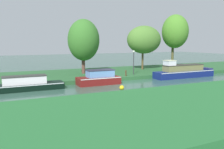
# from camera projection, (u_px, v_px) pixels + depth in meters

# --- Properties ---
(ground_plane) EXTENTS (120.00, 120.00, 0.00)m
(ground_plane) POSITION_uv_depth(u_px,v_px,m) (127.00, 84.00, 23.06)
(ground_plane) COLOR #345849
(riverbank_far) EXTENTS (72.00, 10.00, 0.40)m
(riverbank_far) POSITION_uv_depth(u_px,v_px,m) (101.00, 74.00, 29.33)
(riverbank_far) COLOR #295A2F
(riverbank_far) RESTS_ON ground_plane
(riverbank_near) EXTENTS (72.00, 10.00, 0.40)m
(riverbank_near) POSITION_uv_depth(u_px,v_px,m) (194.00, 104.00, 14.95)
(riverbank_near) COLOR #246430
(riverbank_near) RESTS_ON ground_plane
(navy_barge) EXTENTS (7.97, 1.67, 2.12)m
(navy_barge) POSITION_uv_depth(u_px,v_px,m) (184.00, 72.00, 27.49)
(navy_barge) COLOR navy
(navy_barge) RESTS_ON ground_plane
(maroon_narrowboat) EXTENTS (4.26, 1.78, 1.47)m
(maroon_narrowboat) POSITION_uv_depth(u_px,v_px,m) (99.00, 78.00, 23.00)
(maroon_narrowboat) COLOR maroon
(maroon_narrowboat) RESTS_ON ground_plane
(black_cruiser) EXTENTS (5.84, 1.67, 1.30)m
(black_cruiser) POSITION_uv_depth(u_px,v_px,m) (28.00, 84.00, 20.22)
(black_cruiser) COLOR black
(black_cruiser) RESTS_ON ground_plane
(willow_tree_left) EXTENTS (3.72, 3.95, 6.47)m
(willow_tree_left) POSITION_uv_depth(u_px,v_px,m) (84.00, 40.00, 27.24)
(willow_tree_left) COLOR brown
(willow_tree_left) RESTS_ON riverbank_far
(willow_tree_centre) EXTENTS (4.95, 3.53, 6.00)m
(willow_tree_centre) POSITION_uv_depth(u_px,v_px,m) (144.00, 40.00, 31.41)
(willow_tree_centre) COLOR brown
(willow_tree_centre) RESTS_ON riverbank_far
(willow_tree_right) EXTENTS (3.64, 3.81, 7.64)m
(willow_tree_right) POSITION_uv_depth(u_px,v_px,m) (175.00, 32.00, 32.64)
(willow_tree_right) COLOR brown
(willow_tree_right) RESTS_ON riverbank_far
(lamp_post) EXTENTS (0.24, 0.24, 2.82)m
(lamp_post) POSITION_uv_depth(u_px,v_px,m) (134.00, 59.00, 26.91)
(lamp_post) COLOR #333338
(lamp_post) RESTS_ON riverbank_far
(mooring_post_near) EXTENTS (0.13, 0.13, 0.79)m
(mooring_post_near) POSITION_uv_depth(u_px,v_px,m) (108.00, 74.00, 24.91)
(mooring_post_near) COLOR #4E322D
(mooring_post_near) RESTS_ON riverbank_far
(mooring_post_far) EXTENTS (0.15, 0.15, 0.65)m
(mooring_post_far) POSITION_uv_depth(u_px,v_px,m) (126.00, 73.00, 25.84)
(mooring_post_far) COLOR #44371F
(mooring_post_far) RESTS_ON riverbank_far
(channel_buoy) EXTENTS (0.40, 0.40, 0.40)m
(channel_buoy) POSITION_uv_depth(u_px,v_px,m) (122.00, 88.00, 20.33)
(channel_buoy) COLOR yellow
(channel_buoy) RESTS_ON ground_plane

